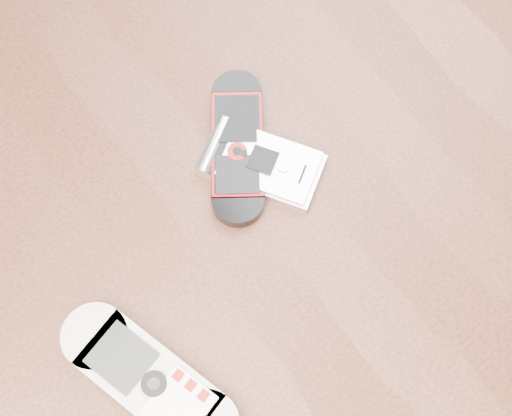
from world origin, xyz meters
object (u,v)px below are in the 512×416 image
(nokia_black_red, at_px, (237,146))
(motorola_razr, at_px, (266,165))
(nokia_white, at_px, (149,380))
(table, at_px, (252,256))

(nokia_black_red, bearing_deg, motorola_razr, -37.67)
(motorola_razr, bearing_deg, nokia_white, 174.62)
(table, relative_size, nokia_black_red, 8.76)
(table, relative_size, nokia_white, 7.92)
(nokia_black_red, height_order, motorola_razr, motorola_razr)
(motorola_razr, bearing_deg, table, -175.12)
(nokia_white, relative_size, motorola_razr, 1.53)
(table, xyz_separation_m, nokia_white, (-0.13, -0.06, 0.11))
(table, relative_size, motorola_razr, 12.12)
(table, bearing_deg, motorola_razr, 37.18)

